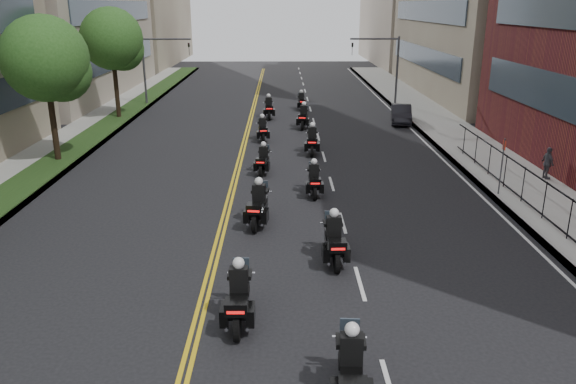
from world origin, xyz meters
name	(u,v)px	position (x,y,z in m)	size (l,w,h in m)	color
sidewalk_right	(480,155)	(12.00, 25.00, 0.07)	(4.00, 90.00, 0.15)	gray
sidewalk_left	(51,156)	(-12.00, 25.00, 0.07)	(4.00, 90.00, 0.15)	gray
grass_strip	(65,155)	(-11.20, 25.00, 0.17)	(2.00, 90.00, 0.04)	#1C3814
traffic_signal_right	(386,60)	(9.54, 42.00, 3.70)	(4.09, 0.20, 5.60)	#3F3F44
traffic_signal_left	(155,60)	(-9.54, 42.00, 3.70)	(4.09, 0.20, 5.60)	#3F3F44
motorcycle_1	(351,373)	(2.25, 4.61, 0.73)	(0.65, 2.52, 1.86)	black
motorcycle_2	(239,299)	(-0.32, 7.79, 0.73)	(0.58, 2.51, 1.86)	black
motorcycle_3	(334,242)	(2.53, 11.52, 0.72)	(0.58, 2.48, 1.83)	black
motorcycle_4	(258,207)	(-0.07, 14.85, 0.74)	(0.77, 2.53, 1.87)	black
motorcycle_5	(314,181)	(2.26, 18.38, 0.65)	(0.51, 2.24, 1.65)	black
motorcycle_6	(263,161)	(-0.09, 21.80, 0.64)	(0.66, 2.18, 1.61)	black
motorcycle_7	(312,142)	(2.57, 25.63, 0.71)	(0.61, 2.44, 1.80)	black
motorcycle_8	(263,130)	(-0.34, 28.85, 0.66)	(0.62, 2.28, 1.68)	black
motorcycle_9	(304,118)	(2.36, 32.61, 0.72)	(0.75, 2.45, 1.81)	black
motorcycle_10	(269,109)	(-0.09, 36.07, 0.72)	(0.62, 2.48, 1.83)	black
motorcycle_11	(301,102)	(2.45, 39.62, 0.63)	(0.54, 2.17, 1.60)	black
parked_sedan	(401,114)	(9.40, 34.26, 0.64)	(1.36, 3.91, 1.29)	black
pedestrian_c	(548,163)	(13.50, 20.22, 0.92)	(0.90, 0.38, 1.54)	#414149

